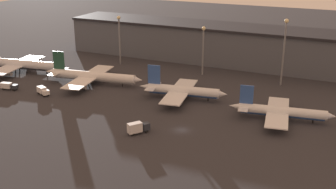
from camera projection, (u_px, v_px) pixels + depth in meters
ground at (182, 130)px, 136.12m from camera, size 600.00×600.00×0.00m
terminal_building at (251, 47)px, 205.98m from camera, size 193.77×25.13×18.80m
airplane_0 at (20, 64)px, 197.13m from camera, size 46.97×34.75×11.91m
airplane_1 at (92, 76)px, 180.37m from camera, size 45.36×36.21×13.25m
airplane_2 at (182, 91)px, 162.87m from camera, size 35.22×31.77×12.64m
airplane_3 at (281, 112)px, 143.26m from camera, size 35.79×29.71×11.31m
service_vehicle_0 at (9, 86)px, 173.43m from camera, size 7.48×3.63×2.92m
service_vehicle_2 at (138, 127)px, 132.99m from camera, size 5.93×7.22×3.83m
service_vehicle_3 at (43, 91)px, 167.58m from camera, size 7.05×4.80×3.11m
lamp_post_0 at (119, 34)px, 206.22m from camera, size 1.80×1.80×24.08m
lamp_post_1 at (203, 44)px, 189.11m from camera, size 1.80×1.80×22.40m
lamp_post_2 at (284, 44)px, 173.84m from camera, size 1.80×1.80×28.30m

